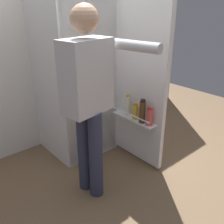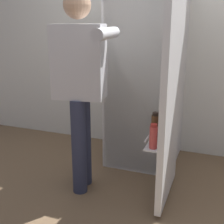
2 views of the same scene
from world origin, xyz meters
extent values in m
plane|color=brown|center=(0.00, 0.00, 0.00)|extent=(5.95, 5.95, 0.00)
cube|color=silver|center=(0.00, 0.95, 1.30)|extent=(4.40, 0.10, 2.60)
cube|color=white|center=(0.00, 0.58, 0.87)|extent=(0.67, 0.65, 1.74)
cube|color=white|center=(0.00, 0.25, 0.87)|extent=(0.63, 0.01, 1.70)
cube|color=white|center=(0.00, 0.30, 0.87)|extent=(0.59, 0.09, 0.01)
cube|color=white|center=(0.36, -0.07, 0.86)|extent=(0.05, 0.65, 1.66)
cube|color=white|center=(0.28, -0.07, 0.50)|extent=(0.11, 0.53, 0.01)
cylinder|color=silver|center=(0.23, -0.07, 0.57)|extent=(0.01, 0.51, 0.01)
cylinder|color=gold|center=(0.28, -0.09, 0.58)|extent=(0.06, 0.06, 0.15)
cylinder|color=#BC8419|center=(0.28, -0.09, 0.67)|extent=(0.04, 0.04, 0.02)
cylinder|color=#EDE5CC|center=(0.29, 0.03, 0.61)|extent=(0.05, 0.05, 0.21)
cylinder|color=#B78933|center=(0.29, 0.03, 0.73)|extent=(0.04, 0.04, 0.02)
cylinder|color=#DB4C47|center=(0.28, -0.28, 0.59)|extent=(0.06, 0.06, 0.16)
cylinder|color=#B22D28|center=(0.28, -0.28, 0.68)|extent=(0.05, 0.05, 0.02)
cylinder|color=brown|center=(0.27, -0.20, 0.62)|extent=(0.06, 0.06, 0.22)
cylinder|color=black|center=(0.27, -0.20, 0.74)|extent=(0.05, 0.05, 0.02)
cylinder|color=red|center=(-0.09, 0.30, 0.92)|extent=(0.08, 0.08, 0.08)
cylinder|color=#2D334C|center=(-0.36, -0.10, 0.40)|extent=(0.12, 0.12, 0.80)
cylinder|color=#2D334C|center=(-0.34, -0.24, 0.40)|extent=(0.12, 0.12, 0.80)
cube|color=silver|center=(-0.35, -0.17, 1.08)|extent=(0.43, 0.28, 0.57)
sphere|color=tan|center=(-0.35, -0.17, 1.50)|extent=(0.21, 0.21, 0.21)
cylinder|color=silver|center=(-0.38, 0.03, 1.06)|extent=(0.08, 0.08, 0.53)
cylinder|color=silver|center=(-0.06, -0.32, 1.31)|extent=(0.16, 0.54, 0.08)
camera|label=1|loc=(-1.42, -1.71, 1.60)|focal=40.36mm
camera|label=2|loc=(0.70, -2.26, 1.39)|focal=48.15mm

